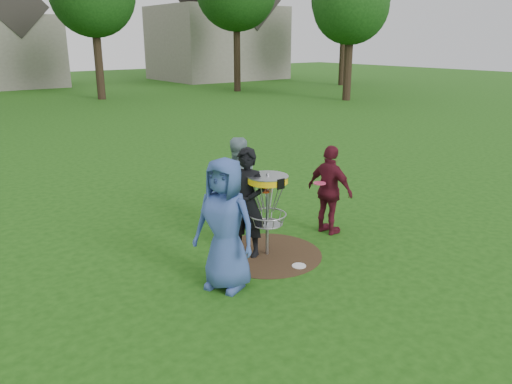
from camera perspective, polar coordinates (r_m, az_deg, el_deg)
ground at (r=8.27m, az=1.27°, el=-7.13°), size 100.00×100.00×0.00m
dirt_patch at (r=8.27m, az=1.27°, el=-7.10°), size 1.80×1.80×0.01m
player_blue at (r=6.89m, az=-3.56°, el=-3.73°), size 0.94×1.09×1.89m
player_black at (r=7.95m, az=-1.04°, el=-1.25°), size 0.68×0.77×1.78m
player_grey at (r=9.07m, az=-2.24°, el=0.90°), size 1.00×0.88×1.73m
player_maroon at (r=8.98m, az=8.45°, el=0.20°), size 0.50×0.99×1.62m
disc_on_grass at (r=7.87m, az=4.93°, el=-8.43°), size 0.22×0.22×0.02m
disc_golf_basket at (r=7.90m, az=1.32°, el=-0.38°), size 0.66×0.67×1.38m
held_discs at (r=8.09m, az=1.26°, el=0.45°), size 2.33×1.59×0.18m
house_row at (r=40.09m, az=-24.78°, el=16.72°), size 44.50×10.65×11.62m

